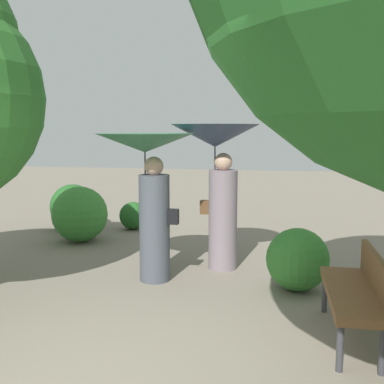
# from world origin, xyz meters

# --- Properties ---
(person_left) EXTENTS (1.30, 1.30, 1.97)m
(person_left) POSITION_xyz_m (-0.49, 2.77, 1.43)
(person_left) COLOR #474C56
(person_left) RESTS_ON ground
(person_right) EXTENTS (1.27, 1.27, 2.10)m
(person_right) POSITION_xyz_m (0.33, 3.49, 1.54)
(person_right) COLOR gray
(person_right) RESTS_ON ground
(park_bench) EXTENTS (0.52, 1.51, 0.83)m
(park_bench) POSITION_xyz_m (2.01, 1.37, 0.51)
(park_bench) COLOR #38383D
(park_bench) RESTS_ON ground
(bush_path_left) EXTENTS (0.56, 0.56, 0.56)m
(bush_path_left) POSITION_xyz_m (-1.72, 5.83, 0.28)
(bush_path_left) COLOR #235B23
(bush_path_left) RESTS_ON ground
(bush_path_right) EXTENTS (1.00, 1.00, 1.00)m
(bush_path_right) POSITION_xyz_m (-2.33, 4.64, 0.50)
(bush_path_right) COLOR #387F33
(bush_path_right) RESTS_ON ground
(bush_behind_bench) EXTENTS (0.79, 0.79, 0.79)m
(bush_behind_bench) POSITION_xyz_m (1.46, 2.72, 0.40)
(bush_behind_bench) COLOR #387F33
(bush_behind_bench) RESTS_ON ground
(bush_far_side) EXTENTS (0.91, 0.91, 0.91)m
(bush_far_side) POSITION_xyz_m (-2.94, 5.66, 0.45)
(bush_far_side) COLOR #235B23
(bush_far_side) RESTS_ON ground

